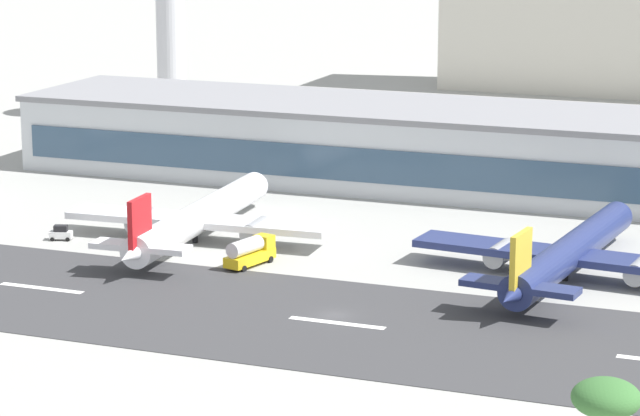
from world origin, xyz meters
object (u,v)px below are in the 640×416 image
terminal_building (474,149)px  palm_tree_0 (606,400)px  airliner_gold_tail_gate_2 (567,255)px  service_fuel_truck_0 (250,251)px  airliner_red_tail_gate_1 (196,219)px  service_baggage_tug_1 (61,233)px

terminal_building → palm_tree_0: terminal_building is taller
airliner_gold_tail_gate_2 → service_fuel_truck_0: size_ratio=5.70×
airliner_red_tail_gate_1 → service_baggage_tug_1: 19.92m
airliner_red_tail_gate_1 → airliner_gold_tail_gate_2: 54.05m
service_fuel_truck_0 → palm_tree_0: (59.16, -62.97, 8.88)m
terminal_building → airliner_red_tail_gate_1: size_ratio=3.19×
airliner_gold_tail_gate_2 → palm_tree_0: bearing=-160.4°
airliner_red_tail_gate_1 → service_fuel_truck_0: 15.54m
airliner_gold_tail_gate_2 → palm_tree_0: (17.71, -71.60, 7.53)m
terminal_building → palm_tree_0: size_ratio=12.75×
service_baggage_tug_1 → airliner_red_tail_gate_1: bearing=-1.2°
airliner_red_tail_gate_1 → airliner_gold_tail_gate_2: size_ratio=1.00×
airliner_red_tail_gate_1 → terminal_building: bearing=-31.5°
airliner_gold_tail_gate_2 → service_fuel_truck_0: 42.36m
terminal_building → airliner_gold_tail_gate_2: terminal_building is taller
service_baggage_tug_1 → service_fuel_truck_0: bearing=-24.4°
terminal_building → service_baggage_tug_1: (-46.27, -56.69, -5.70)m
service_fuel_truck_0 → palm_tree_0: palm_tree_0 is taller
airliner_red_tail_gate_1 → service_fuel_truck_0: size_ratio=5.70×
airliner_red_tail_gate_1 → palm_tree_0: bearing=-138.2°
service_baggage_tug_1 → palm_tree_0: 112.49m
palm_tree_0 → airliner_red_tail_gate_1: bearing=134.9°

